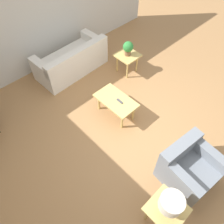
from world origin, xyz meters
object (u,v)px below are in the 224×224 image
at_px(sofa, 72,61).
at_px(table_lamp, 171,203).
at_px(side_table_lamp, 166,211).
at_px(coffee_table, 116,102).
at_px(potted_plant, 128,48).
at_px(armchair, 188,168).
at_px(side_table_plant, 127,57).

distance_m(sofa, table_lamp, 4.08).
xyz_separation_m(sofa, side_table_lamp, (-3.87, 1.20, 0.13)).
relative_size(coffee_table, table_lamp, 2.26).
bearing_deg(coffee_table, side_table_lamp, 154.33).
distance_m(sofa, potted_plant, 1.47).
bearing_deg(coffee_table, armchair, 176.46).
distance_m(armchair, table_lamp, 1.01).
height_order(sofa, side_table_lamp, sofa).
bearing_deg(armchair, potted_plant, 70.10).
bearing_deg(side_table_plant, side_table_lamp, 142.63).
bearing_deg(side_table_plant, table_lamp, 142.63).
height_order(potted_plant, table_lamp, table_lamp).
bearing_deg(potted_plant, side_table_plant, 135.00).
relative_size(sofa, side_table_lamp, 3.49).
bearing_deg(side_table_lamp, sofa, -17.25).
height_order(coffee_table, potted_plant, potted_plant).
height_order(coffee_table, side_table_plant, side_table_plant).
bearing_deg(armchair, coffee_table, 92.64).
bearing_deg(sofa, table_lamp, 70.45).
height_order(armchair, potted_plant, potted_plant).
distance_m(armchair, coffee_table, 1.90).
bearing_deg(side_table_plant, sofa, 45.72).
bearing_deg(side_table_plant, potted_plant, -45.00).
relative_size(coffee_table, potted_plant, 2.51).
xyz_separation_m(armchair, potted_plant, (2.73, -1.34, 0.41)).
relative_size(sofa, armchair, 1.98).
height_order(armchair, table_lamp, table_lamp).
distance_m(side_table_plant, side_table_lamp, 3.64).
relative_size(coffee_table, side_table_plant, 1.70).
distance_m(armchair, side_table_plant, 3.04).
height_order(armchair, side_table_lamp, armchair).
bearing_deg(armchair, side_table_lamp, -163.20).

